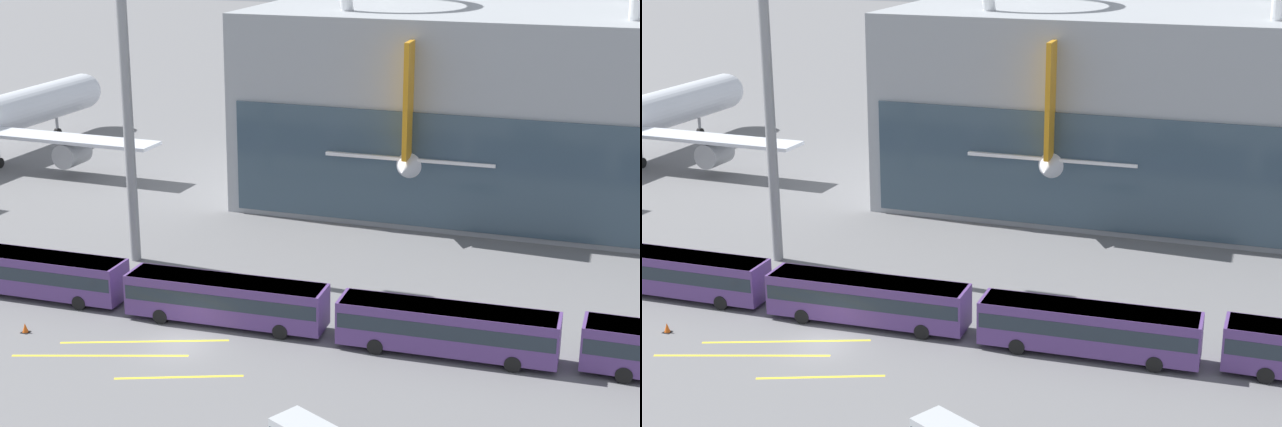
{
  "view_description": "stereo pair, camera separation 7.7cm",
  "coord_description": "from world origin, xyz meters",
  "views": [
    {
      "loc": [
        26.4,
        -50.11,
        26.07
      ],
      "look_at": [
        3.47,
        16.75,
        4.0
      ],
      "focal_mm": 55.0,
      "sensor_mm": 36.0,
      "label": 1
    },
    {
      "loc": [
        26.47,
        -50.09,
        26.07
      ],
      "look_at": [
        3.47,
        16.75,
        4.0
      ],
      "focal_mm": 55.0,
      "sensor_mm": 36.0,
      "label": 2
    }
  ],
  "objects": [
    {
      "name": "shuttle_bus_2",
      "position": [
        1.39,
        3.92,
        1.82
      ],
      "size": [
        13.49,
        3.15,
        3.08
      ],
      "rotation": [
        0.0,
        0.0,
        0.03
      ],
      "color": "#56387A",
      "rests_on": "ground_plane"
    },
    {
      "name": "shuttle_bus_1",
      "position": [
        -13.2,
        4.0,
        1.82
      ],
      "size": [
        13.45,
        2.91,
        3.08
      ],
      "rotation": [
        0.0,
        0.0,
        0.02
      ],
      "color": "#56387A",
      "rests_on": "ground_plane"
    },
    {
      "name": "traffic_cone_1",
      "position": [
        -10.29,
        -1.57,
        0.31
      ],
      "size": [
        0.53,
        0.53,
        0.64
      ],
      "color": "black",
      "rests_on": "ground_plane"
    },
    {
      "name": "lane_stripe_0",
      "position": [
        1.93,
        -4.05,
        0.0
      ],
      "size": [
        7.06,
        3.01,
        0.01
      ],
      "primitive_type": "cube",
      "rotation": [
        0.0,
        0.0,
        0.38
      ],
      "color": "yellow",
      "rests_on": "ground_plane"
    },
    {
      "name": "airliner_at_gate_far",
      "position": [
        7.55,
        41.25,
        5.72
      ],
      "size": [
        33.87,
        35.62,
        16.05
      ],
      "rotation": [
        0.0,
        0.0,
        1.59
      ],
      "color": "white",
      "rests_on": "ground_plane"
    },
    {
      "name": "shuttle_bus_3",
      "position": [
        15.98,
        4.03,
        1.82
      ],
      "size": [
        13.49,
        3.15,
        3.08
      ],
      "rotation": [
        0.0,
        0.0,
        0.03
      ],
      "color": "#56387A",
      "rests_on": "ground_plane"
    },
    {
      "name": "lane_stripe_2",
      "position": [
        -2.34,
        -0.33,
        0.0
      ],
      "size": [
        9.97,
        4.0,
        0.01
      ],
      "primitive_type": "cube",
      "rotation": [
        0.0,
        0.0,
        0.36
      ],
      "color": "yellow",
      "rests_on": "ground_plane"
    },
    {
      "name": "lane_stripe_1",
      "position": [
        -8.32,
        8.22,
        0.0
      ],
      "size": [
        7.94,
        1.54,
        0.01
      ],
      "primitive_type": "cube",
      "rotation": [
        0.0,
        0.0,
        -0.16
      ],
      "color": "yellow",
      "rests_on": "ground_plane"
    },
    {
      "name": "floodlight_mast",
      "position": [
        -10.29,
        12.87,
        15.24
      ],
      "size": [
        3.0,
        3.0,
        23.69
      ],
      "color": "gray",
      "rests_on": "ground_plane"
    },
    {
      "name": "lane_stripe_4",
      "position": [
        -3.92,
        -3.02,
        0.0
      ],
      "size": [
        10.29,
        3.71,
        0.01
      ],
      "primitive_type": "cube",
      "rotation": [
        0.0,
        0.0,
        0.33
      ],
      "color": "yellow",
      "rests_on": "ground_plane"
    },
    {
      "name": "ground_plane",
      "position": [
        0.0,
        0.0,
        0.0
      ],
      "size": [
        440.0,
        440.0,
        0.0
      ],
      "primitive_type": "plane",
      "color": "slate"
    }
  ]
}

